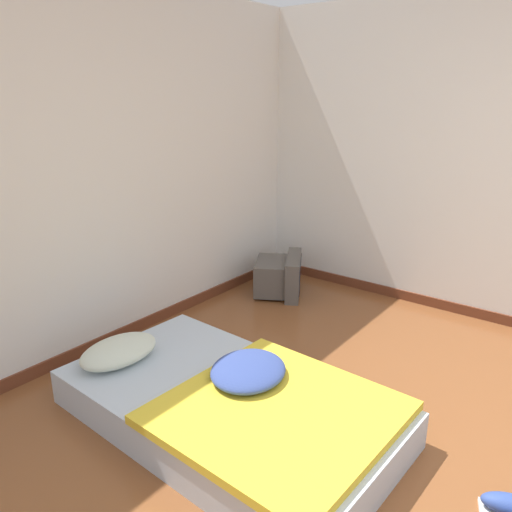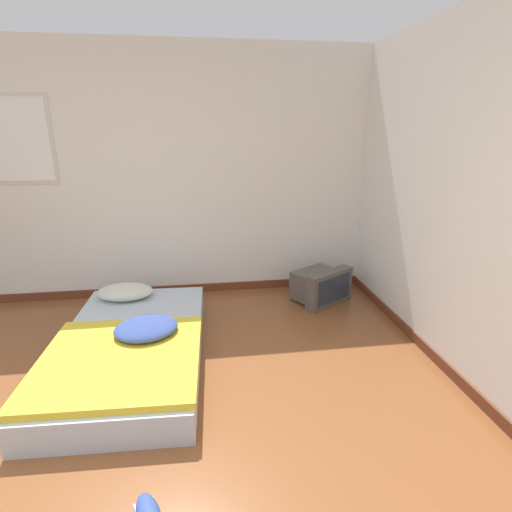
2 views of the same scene
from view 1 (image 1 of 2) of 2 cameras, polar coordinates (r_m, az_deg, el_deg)
wall_back at (r=3.52m, az=-22.55°, el=7.91°), size 7.39×0.08×2.60m
mattress_bed at (r=2.98m, az=-3.28°, el=-16.49°), size 1.17×1.98×0.36m
crt_tv at (r=4.76m, az=2.80°, el=-2.24°), size 0.67×0.63×0.37m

